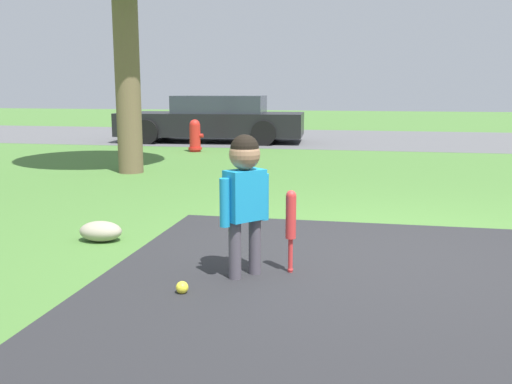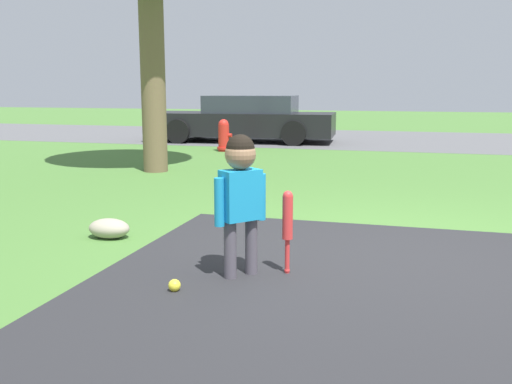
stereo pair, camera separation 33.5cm
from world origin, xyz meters
The scene contains 8 objects.
ground_plane centered at (0.00, 0.00, 0.00)m, with size 60.00×60.00×0.00m, color #477533.
street_strip centered at (0.00, 10.83, 0.00)m, with size 40.00×6.00×0.01m.
child centered at (-1.04, -0.84, 0.66)m, with size 0.30×0.33×1.02m.
baseball_bat centered at (-0.73, -0.69, 0.40)m, with size 0.08×0.08×0.62m.
sports_ball centered at (-1.37, -1.27, 0.04)m, with size 0.08×0.08×0.08m.
fire_hydrant centered at (-3.85, 6.95, 0.34)m, with size 0.33×0.29×0.68m.
parked_car centered at (-4.08, 9.23, 0.55)m, with size 4.70×2.07×1.15m.
edging_rock centered at (-2.50, -0.15, 0.09)m, with size 0.38×0.27×0.18m.
Camera 1 is at (-0.19, -4.69, 1.34)m, focal length 40.00 mm.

